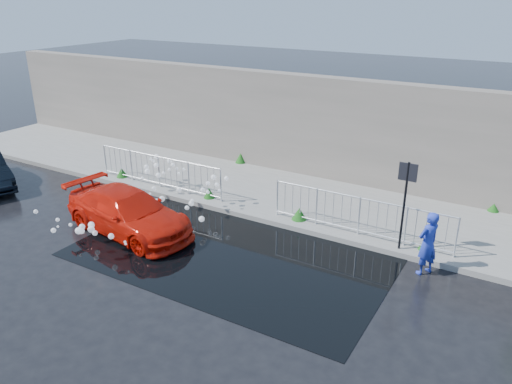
% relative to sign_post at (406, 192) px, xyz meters
% --- Properties ---
extents(ground, '(90.00, 90.00, 0.00)m').
position_rel_sign_post_xyz_m(ground, '(-4.20, -3.10, -1.72)').
color(ground, black).
rests_on(ground, ground).
extents(pavement, '(30.00, 4.00, 0.15)m').
position_rel_sign_post_xyz_m(pavement, '(-4.20, 1.90, -1.65)').
color(pavement, slate).
rests_on(pavement, ground).
extents(curb, '(30.00, 0.25, 0.16)m').
position_rel_sign_post_xyz_m(curb, '(-4.20, -0.10, -1.64)').
color(curb, slate).
rests_on(curb, ground).
extents(retaining_wall, '(30.00, 0.60, 3.50)m').
position_rel_sign_post_xyz_m(retaining_wall, '(-4.20, 4.10, 0.18)').
color(retaining_wall, '#686057').
rests_on(retaining_wall, pavement).
extents(puddle, '(8.00, 5.00, 0.01)m').
position_rel_sign_post_xyz_m(puddle, '(-3.70, -2.10, -1.72)').
color(puddle, black).
rests_on(puddle, ground).
extents(sign_post, '(0.45, 0.06, 2.50)m').
position_rel_sign_post_xyz_m(sign_post, '(0.00, 0.00, 0.00)').
color(sign_post, black).
rests_on(sign_post, ground).
extents(railing_left, '(5.05, 0.05, 1.10)m').
position_rel_sign_post_xyz_m(railing_left, '(-8.20, 0.25, -0.99)').
color(railing_left, silver).
rests_on(railing_left, pavement).
extents(railing_right, '(5.05, 0.05, 1.10)m').
position_rel_sign_post_xyz_m(railing_right, '(-1.20, 0.25, -0.99)').
color(railing_right, silver).
rests_on(railing_right, pavement).
extents(weeds, '(12.17, 3.93, 0.38)m').
position_rel_sign_post_xyz_m(weeds, '(-4.63, 1.37, -1.40)').
color(weeds, '#134311').
rests_on(weeds, pavement).
extents(water_spray, '(3.67, 5.55, 0.95)m').
position_rel_sign_post_xyz_m(water_spray, '(-7.03, -1.44, -0.97)').
color(water_spray, white).
rests_on(water_spray, ground).
extents(red_car, '(4.34, 2.23, 1.20)m').
position_rel_sign_post_xyz_m(red_car, '(-6.89, -2.58, -1.12)').
color(red_car, red).
rests_on(red_car, ground).
extents(person, '(0.63, 0.70, 1.60)m').
position_rel_sign_post_xyz_m(person, '(0.79, -0.62, -0.92)').
color(person, '#2437B7').
rests_on(person, ground).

